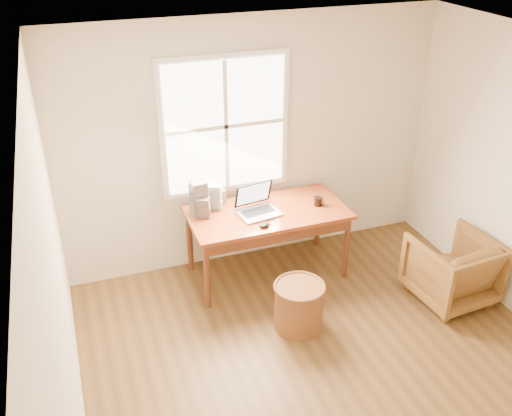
{
  "coord_description": "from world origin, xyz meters",
  "views": [
    {
      "loc": [
        -1.8,
        -2.88,
        3.51
      ],
      "look_at": [
        -0.18,
        1.65,
        0.89
      ],
      "focal_mm": 40.0,
      "sensor_mm": 36.0,
      "label": 1
    }
  ],
  "objects_px": {
    "laptop": "(259,202)",
    "coffee_mug": "(318,201)",
    "wicker_stool": "(299,306)",
    "desk": "(268,213)",
    "cd_stack_a": "(215,197)",
    "armchair": "(452,269)"
  },
  "relations": [
    {
      "from": "laptop",
      "to": "coffee_mug",
      "type": "xyz_separation_m",
      "value": [
        0.63,
        -0.02,
        -0.1
      ]
    },
    {
      "from": "wicker_stool",
      "to": "laptop",
      "type": "distance_m",
      "value": 1.09
    },
    {
      "from": "desk",
      "to": "cd_stack_a",
      "type": "height_order",
      "value": "cd_stack_a"
    },
    {
      "from": "desk",
      "to": "cd_stack_a",
      "type": "bearing_deg",
      "value": 153.92
    },
    {
      "from": "armchair",
      "to": "wicker_stool",
      "type": "distance_m",
      "value": 1.59
    },
    {
      "from": "armchair",
      "to": "cd_stack_a",
      "type": "relative_size",
      "value": 2.79
    },
    {
      "from": "coffee_mug",
      "to": "cd_stack_a",
      "type": "bearing_deg",
      "value": -176.51
    },
    {
      "from": "armchair",
      "to": "cd_stack_a",
      "type": "height_order",
      "value": "cd_stack_a"
    },
    {
      "from": "armchair",
      "to": "wicker_stool",
      "type": "xyz_separation_m",
      "value": [
        -1.58,
        0.1,
        -0.11
      ]
    },
    {
      "from": "wicker_stool",
      "to": "cd_stack_a",
      "type": "relative_size",
      "value": 1.69
    },
    {
      "from": "coffee_mug",
      "to": "armchair",
      "type": "bearing_deg",
      "value": -22.71
    },
    {
      "from": "laptop",
      "to": "coffee_mug",
      "type": "bearing_deg",
      "value": -10.57
    },
    {
      "from": "wicker_stool",
      "to": "cd_stack_a",
      "type": "height_order",
      "value": "cd_stack_a"
    },
    {
      "from": "laptop",
      "to": "desk",
      "type": "bearing_deg",
      "value": 12.96
    },
    {
      "from": "armchair",
      "to": "coffee_mug",
      "type": "relative_size",
      "value": 8.23
    },
    {
      "from": "armchair",
      "to": "laptop",
      "type": "xyz_separation_m",
      "value": [
        -1.66,
        0.96,
        0.56
      ]
    },
    {
      "from": "coffee_mug",
      "to": "cd_stack_a",
      "type": "distance_m",
      "value": 1.05
    },
    {
      "from": "wicker_stool",
      "to": "cd_stack_a",
      "type": "distance_m",
      "value": 1.39
    },
    {
      "from": "armchair",
      "to": "wicker_stool",
      "type": "height_order",
      "value": "armchair"
    },
    {
      "from": "desk",
      "to": "armchair",
      "type": "height_order",
      "value": "desk"
    },
    {
      "from": "armchair",
      "to": "cd_stack_a",
      "type": "distance_m",
      "value": 2.44
    },
    {
      "from": "laptop",
      "to": "cd_stack_a",
      "type": "height_order",
      "value": "laptop"
    }
  ]
}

